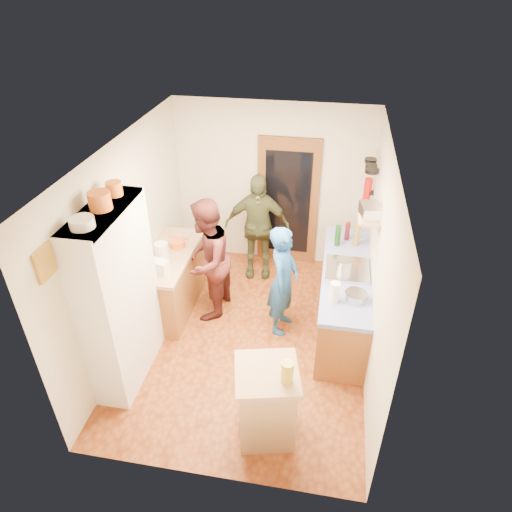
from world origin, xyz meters
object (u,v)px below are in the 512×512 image
(island_base, at_px, (266,404))
(person_hob, at_px, (285,282))
(person_left, at_px, (210,259))
(person_back, at_px, (258,227))
(hutch_body, at_px, (119,298))
(right_counter_base, at_px, (343,299))

(island_base, relative_size, person_hob, 0.55)
(person_hob, distance_m, person_left, 1.07)
(person_hob, distance_m, person_back, 1.37)
(hutch_body, relative_size, person_back, 1.30)
(person_hob, xyz_separation_m, person_left, (-1.04, 0.22, 0.10))
(island_base, xyz_separation_m, person_left, (-1.07, 1.87, 0.44))
(hutch_body, distance_m, person_left, 1.46)
(hutch_body, xyz_separation_m, island_base, (1.75, -0.60, -0.67))
(right_counter_base, relative_size, person_left, 1.26)
(person_left, bearing_deg, person_back, 161.17)
(person_hob, bearing_deg, hutch_body, 129.46)
(person_hob, bearing_deg, island_base, -171.02)
(hutch_body, relative_size, right_counter_base, 1.00)
(island_base, bearing_deg, hutch_body, 161.10)
(hutch_body, bearing_deg, person_back, 63.22)
(person_back, bearing_deg, hutch_body, -123.37)
(right_counter_base, xyz_separation_m, person_back, (-1.34, 1.00, 0.42))
(right_counter_base, relative_size, person_hob, 1.42)
(island_base, distance_m, person_back, 2.99)
(person_left, bearing_deg, person_hob, 84.33)
(person_left, distance_m, person_back, 1.13)
(island_base, distance_m, person_left, 2.20)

